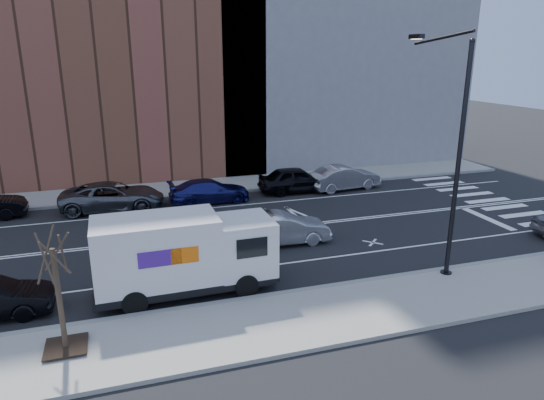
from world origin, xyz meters
TOP-DOWN VIEW (x-y plane):
  - ground at (0.00, 0.00)m, footprint 120.00×120.00m
  - sidewalk_near at (0.00, -8.80)m, footprint 44.00×3.60m
  - sidewalk_far at (0.00, 8.80)m, footprint 44.00×3.60m
  - curb_near at (0.00, -7.00)m, footprint 44.00×0.25m
  - curb_far at (0.00, 7.00)m, footprint 44.00×0.25m
  - crosswalk at (16.00, 0.00)m, footprint 3.00×14.00m
  - road_markings at (0.00, 0.00)m, footprint 40.00×8.60m
  - bldg_brick at (-8.00, 15.60)m, footprint 26.00×10.00m
  - streetlight at (7.00, -6.91)m, footprint 0.44×4.02m
  - street_tree at (-7.00, -8.40)m, footprint 1.20×1.20m
  - fedex_van at (-3.08, -5.60)m, footprint 6.62×2.45m
  - far_parked_c at (-5.61, 5.66)m, footprint 5.86×3.07m
  - far_parked_d at (-0.12, 5.47)m, footprint 4.86×2.12m
  - far_parked_e at (5.60, 5.98)m, footprint 4.92×2.11m
  - far_parked_f at (8.80, 5.67)m, footprint 4.96×2.25m
  - driving_sedan at (1.90, -2.09)m, footprint 4.48×1.70m

SIDE VIEW (x-z plane):
  - ground at x=0.00m, z-range 0.00..0.00m
  - crosswalk at x=16.00m, z-range 0.00..0.01m
  - road_markings at x=0.00m, z-range 0.00..0.01m
  - sidewalk_near at x=0.00m, z-range 0.00..0.15m
  - sidewalk_far at x=0.00m, z-range 0.00..0.15m
  - curb_near at x=0.00m, z-range 0.00..0.17m
  - curb_far at x=0.00m, z-range 0.00..0.17m
  - far_parked_d at x=-0.12m, z-range 0.00..1.39m
  - driving_sedan at x=1.90m, z-range 0.00..1.46m
  - far_parked_c at x=-5.61m, z-range 0.00..1.57m
  - far_parked_f at x=8.80m, z-range 0.00..1.58m
  - far_parked_e at x=5.60m, z-range 0.00..1.65m
  - street_tree at x=-7.00m, z-range -0.42..3.33m
  - fedex_van at x=-3.08m, z-range 0.07..3.08m
  - streetlight at x=7.00m, z-range 0.41..9.75m
  - bldg_brick at x=-8.00m, z-range 0.00..22.00m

